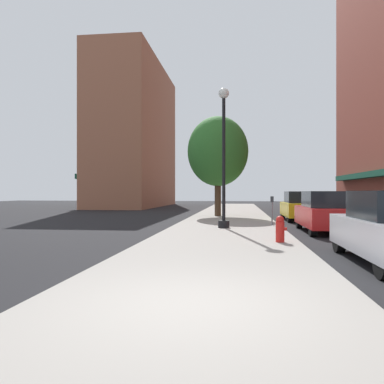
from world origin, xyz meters
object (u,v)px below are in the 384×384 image
(tree_near, at_px, (218,152))
(car_yellow, at_px, (300,206))
(lamppost, at_px, (224,155))
(fire_hydrant, at_px, (280,229))
(car_red, at_px, (325,212))
(parking_meter_near, at_px, (272,207))

(tree_near, xyz_separation_m, car_yellow, (4.77, -1.89, -3.37))
(lamppost, relative_size, fire_hydrant, 7.47)
(tree_near, bearing_deg, car_red, -59.94)
(lamppost, height_order, fire_hydrant, lamppost)
(parking_meter_near, distance_m, car_yellow, 4.94)
(lamppost, xyz_separation_m, parking_meter_near, (2.13, 1.54, -2.25))
(lamppost, distance_m, fire_hydrant, 5.52)
(fire_hydrant, height_order, parking_meter_near, parking_meter_near)
(lamppost, height_order, tree_near, tree_near)
(tree_near, bearing_deg, car_yellow, -21.66)
(tree_near, distance_m, car_red, 10.10)
(parking_meter_near, relative_size, car_red, 0.30)
(lamppost, relative_size, car_yellow, 1.37)
(car_red, bearing_deg, tree_near, 118.30)
(car_red, bearing_deg, car_yellow, 88.24)
(parking_meter_near, height_order, car_yellow, car_yellow)
(parking_meter_near, xyz_separation_m, car_yellow, (1.95, 4.54, -0.14))
(parking_meter_near, relative_size, tree_near, 0.21)
(parking_meter_near, height_order, car_red, car_red)
(parking_meter_near, distance_m, car_red, 2.66)
(car_yellow, bearing_deg, tree_near, 160.02)
(lamppost, distance_m, parking_meter_near, 3.46)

